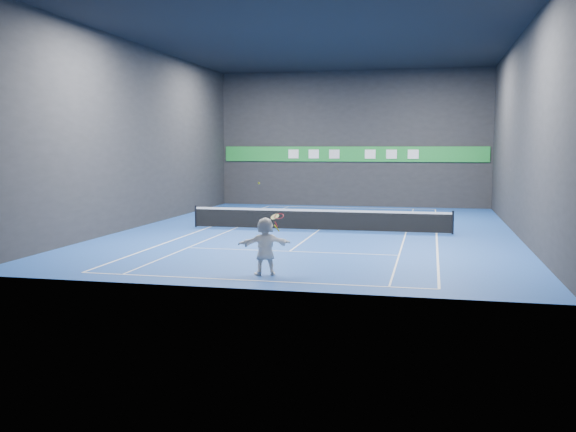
% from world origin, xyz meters
% --- Properties ---
extents(ground, '(26.00, 26.00, 0.00)m').
position_xyz_m(ground, '(0.00, 0.00, 0.00)').
color(ground, '#1C459B').
rests_on(ground, ground).
extents(ceiling, '(26.00, 26.00, 0.00)m').
position_xyz_m(ceiling, '(0.00, 0.00, 9.00)').
color(ceiling, black).
rests_on(ceiling, ground).
extents(wall_back, '(18.00, 0.10, 9.00)m').
position_xyz_m(wall_back, '(0.00, 13.00, 4.50)').
color(wall_back, '#232426').
rests_on(wall_back, ground).
extents(wall_front, '(18.00, 0.10, 9.00)m').
position_xyz_m(wall_front, '(0.00, -13.00, 4.50)').
color(wall_front, '#232426').
rests_on(wall_front, ground).
extents(wall_left, '(0.10, 26.00, 9.00)m').
position_xyz_m(wall_left, '(-9.00, 0.00, 4.50)').
color(wall_left, '#232426').
rests_on(wall_left, ground).
extents(wall_right, '(0.10, 26.00, 9.00)m').
position_xyz_m(wall_right, '(9.00, 0.00, 4.50)').
color(wall_right, '#232426').
rests_on(wall_right, ground).
extents(baseline_near, '(10.98, 0.08, 0.01)m').
position_xyz_m(baseline_near, '(0.00, -11.89, 0.00)').
color(baseline_near, white).
rests_on(baseline_near, ground).
extents(baseline_far, '(10.98, 0.08, 0.01)m').
position_xyz_m(baseline_far, '(0.00, 11.89, 0.00)').
color(baseline_far, white).
rests_on(baseline_far, ground).
extents(sideline_doubles_left, '(0.08, 23.78, 0.01)m').
position_xyz_m(sideline_doubles_left, '(-5.49, 0.00, 0.00)').
color(sideline_doubles_left, white).
rests_on(sideline_doubles_left, ground).
extents(sideline_doubles_right, '(0.08, 23.78, 0.01)m').
position_xyz_m(sideline_doubles_right, '(5.49, 0.00, 0.00)').
color(sideline_doubles_right, white).
rests_on(sideline_doubles_right, ground).
extents(sideline_singles_left, '(0.06, 23.78, 0.01)m').
position_xyz_m(sideline_singles_left, '(-4.11, 0.00, 0.00)').
color(sideline_singles_left, white).
rests_on(sideline_singles_left, ground).
extents(sideline_singles_right, '(0.06, 23.78, 0.01)m').
position_xyz_m(sideline_singles_right, '(4.11, 0.00, 0.00)').
color(sideline_singles_right, white).
rests_on(sideline_singles_right, ground).
extents(service_line_near, '(8.23, 0.06, 0.01)m').
position_xyz_m(service_line_near, '(0.00, -6.40, 0.00)').
color(service_line_near, white).
rests_on(service_line_near, ground).
extents(service_line_far, '(8.23, 0.06, 0.01)m').
position_xyz_m(service_line_far, '(0.00, 6.40, 0.00)').
color(service_line_far, white).
rests_on(service_line_far, ground).
extents(center_service_line, '(0.06, 12.80, 0.01)m').
position_xyz_m(center_service_line, '(0.00, 0.00, 0.00)').
color(center_service_line, white).
rests_on(center_service_line, ground).
extents(player, '(1.75, 1.15, 1.80)m').
position_xyz_m(player, '(0.24, -10.96, 0.90)').
color(player, white).
rests_on(player, ground).
extents(tennis_ball, '(0.07, 0.07, 0.07)m').
position_xyz_m(tennis_ball, '(0.00, -10.80, 2.83)').
color(tennis_ball, '#D0E426').
rests_on(tennis_ball, player).
extents(tennis_net, '(12.50, 0.10, 1.07)m').
position_xyz_m(tennis_net, '(0.00, 0.00, 0.54)').
color(tennis_net, black).
rests_on(tennis_net, ground).
extents(sponsor_banner, '(17.64, 0.11, 1.00)m').
position_xyz_m(sponsor_banner, '(0.00, 12.93, 3.50)').
color(sponsor_banner, '#1F8E34').
rests_on(sponsor_banner, wall_back).
extents(tennis_racket, '(0.53, 0.39, 0.60)m').
position_xyz_m(tennis_racket, '(0.64, -10.91, 1.78)').
color(tennis_racket, red).
rests_on(tennis_racket, player).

